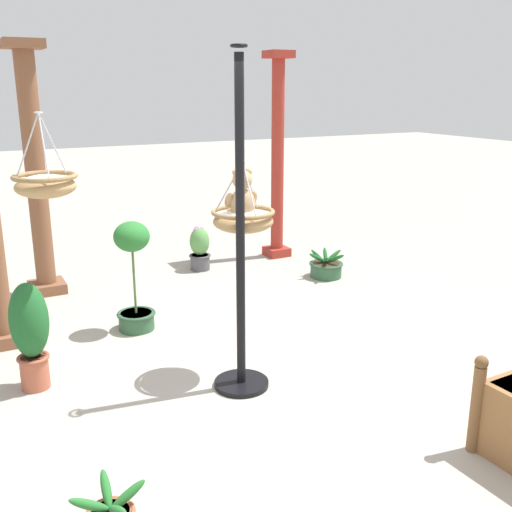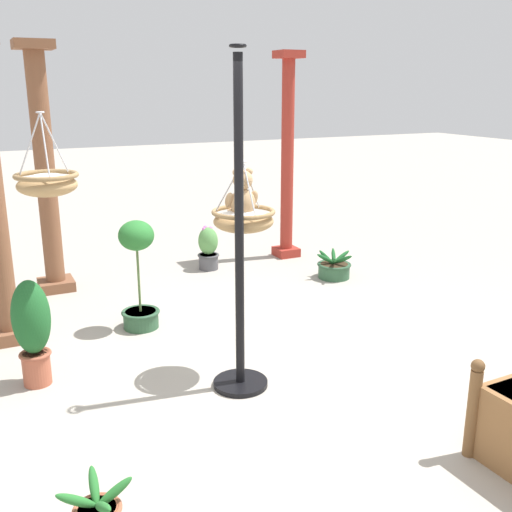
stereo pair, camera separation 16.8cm
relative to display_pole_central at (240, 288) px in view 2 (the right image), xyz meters
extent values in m
plane|color=#A8A093|center=(0.24, 0.06, -0.83)|extent=(40.00, 40.00, 0.00)
cylinder|color=black|center=(0.00, 0.00, 0.45)|extent=(0.07, 0.07, 2.56)
cylinder|color=black|center=(0.00, 0.00, -0.81)|extent=(0.44, 0.44, 0.04)
torus|color=black|center=(0.00, 0.00, 1.77)|extent=(0.12, 0.12, 0.02)
ellipsoid|color=#A37F51|center=(0.15, 0.25, 0.46)|extent=(0.48, 0.48, 0.17)
torus|color=olive|center=(0.15, 0.25, 0.54)|extent=(0.51, 0.51, 0.04)
ellipsoid|color=silver|center=(0.15, 0.25, 0.48)|extent=(0.42, 0.42, 0.14)
cylinder|color=#B7B7BC|center=(0.25, 0.31, 0.74)|extent=(0.21, 0.13, 0.40)
cylinder|color=#B7B7BC|center=(0.05, 0.31, 0.74)|extent=(0.21, 0.13, 0.40)
cylinder|color=#B7B7BC|center=(0.15, 0.14, 0.74)|extent=(0.01, 0.23, 0.40)
torus|color=#B7B7BC|center=(0.15, 0.25, 0.94)|extent=(0.06, 0.06, 0.01)
ellipsoid|color=tan|center=(0.15, 0.26, 0.61)|extent=(0.20, 0.17, 0.24)
sphere|color=tan|center=(0.15, 0.26, 0.79)|extent=(0.19, 0.19, 0.16)
ellipsoid|color=tan|center=(0.15, 0.32, 0.78)|extent=(0.08, 0.07, 0.05)
sphere|color=black|center=(0.15, 0.34, 0.78)|extent=(0.02, 0.02, 0.02)
sphere|color=tan|center=(0.09, 0.26, 0.86)|extent=(0.06, 0.06, 0.06)
sphere|color=tan|center=(0.21, 0.26, 0.86)|extent=(0.06, 0.06, 0.06)
ellipsoid|color=tan|center=(0.04, 0.29, 0.64)|extent=(0.06, 0.12, 0.15)
ellipsoid|color=tan|center=(0.26, 0.29, 0.64)|extent=(0.06, 0.12, 0.15)
ellipsoid|color=tan|center=(0.09, 0.35, 0.52)|extent=(0.07, 0.14, 0.07)
ellipsoid|color=tan|center=(0.21, 0.35, 0.52)|extent=(0.07, 0.14, 0.07)
ellipsoid|color=#A37F51|center=(-1.27, 0.65, 0.79)|extent=(0.44, 0.44, 0.16)
torus|color=olive|center=(-1.27, 0.65, 0.87)|extent=(0.47, 0.47, 0.04)
ellipsoid|color=silver|center=(-1.27, 0.65, 0.81)|extent=(0.39, 0.39, 0.13)
cylinder|color=#B7B7BC|center=(-1.18, 0.70, 1.09)|extent=(0.19, 0.12, 0.46)
cylinder|color=#B7B7BC|center=(-1.35, 0.70, 1.09)|extent=(0.19, 0.12, 0.46)
cylinder|color=#B7B7BC|center=(-1.27, 0.55, 1.09)|extent=(0.01, 0.21, 0.46)
torus|color=#B7B7BC|center=(-1.27, 0.65, 1.32)|extent=(0.06, 0.06, 0.01)
cylinder|color=#9E2D23|center=(2.16, 3.20, 0.51)|extent=(0.17, 0.17, 2.68)
cube|color=#9E2D23|center=(2.16, 3.20, -0.77)|extent=(0.31, 0.31, 0.12)
cube|color=#9E2D23|center=(2.16, 3.20, 1.90)|extent=(0.33, 0.33, 0.10)
cube|color=brown|center=(-1.61, 1.76, -0.77)|extent=(0.36, 0.36, 0.12)
cylinder|color=brown|center=(-1.00, 3.10, 0.52)|extent=(0.22, 0.22, 2.71)
cube|color=brown|center=(-1.00, 3.10, -0.77)|extent=(0.40, 0.40, 0.12)
cube|color=brown|center=(-1.00, 3.10, 1.93)|extent=(0.42, 0.42, 0.10)
cylinder|color=brown|center=(0.96, -1.51, -0.53)|extent=(0.08, 0.08, 0.61)
sphere|color=brown|center=(0.96, -1.51, -0.19)|extent=(0.09, 0.09, 0.09)
torus|color=#A9573B|center=(-1.39, -1.30, -0.58)|extent=(0.26, 0.26, 0.03)
cylinder|color=#382819|center=(-1.39, -1.30, -0.59)|extent=(0.20, 0.20, 0.03)
ellipsoid|color=#28702D|center=(-1.30, -1.30, -0.50)|extent=(0.21, 0.05, 0.16)
ellipsoid|color=#28702D|center=(-1.38, -1.21, -0.50)|extent=(0.07, 0.22, 0.16)
ellipsoid|color=#28702D|center=(-1.49, -1.29, -0.50)|extent=(0.22, 0.08, 0.15)
ellipsoid|color=#28702D|center=(-1.38, -1.40, -0.50)|extent=(0.08, 0.23, 0.15)
cylinder|color=#AD563D|center=(-1.47, 0.75, -0.69)|extent=(0.22, 0.22, 0.27)
torus|color=#9C4E37|center=(-1.47, 0.75, -0.57)|extent=(0.25, 0.25, 0.03)
cylinder|color=#382819|center=(-1.47, 0.75, -0.57)|extent=(0.19, 0.19, 0.03)
ellipsoid|color=#1E5B28|center=(-1.47, 0.75, -0.25)|extent=(0.30, 0.30, 0.61)
cylinder|color=#2D5638|center=(-0.40, 1.53, -0.74)|extent=(0.35, 0.35, 0.18)
torus|color=#294E32|center=(-0.40, 1.53, -0.67)|extent=(0.38, 0.38, 0.03)
cylinder|color=#382819|center=(-0.40, 1.53, -0.67)|extent=(0.31, 0.31, 0.03)
cylinder|color=#4C6B38|center=(-0.40, 1.53, -0.34)|extent=(0.02, 0.02, 0.64)
ellipsoid|color=#28702D|center=(-0.40, 1.53, 0.12)|extent=(0.34, 0.34, 0.29)
cylinder|color=#2D5638|center=(2.22, 2.05, -0.74)|extent=(0.39, 0.39, 0.18)
torus|color=#294E32|center=(2.22, 2.05, -0.66)|extent=(0.43, 0.43, 0.03)
cylinder|color=#382819|center=(2.22, 2.05, -0.66)|extent=(0.35, 0.35, 0.03)
ellipsoid|color=#1E5B28|center=(2.34, 2.06, -0.57)|extent=(0.26, 0.08, 0.16)
ellipsoid|color=#1E5B28|center=(2.27, 2.15, -0.58)|extent=(0.16, 0.25, 0.18)
ellipsoid|color=#1E5B28|center=(2.16, 2.13, -0.58)|extent=(0.18, 0.22, 0.21)
ellipsoid|color=#1E5B28|center=(2.11, 2.07, -0.57)|extent=(0.26, 0.10, 0.17)
ellipsoid|color=#1E5B28|center=(2.16, 1.94, -0.57)|extent=(0.18, 0.25, 0.14)
ellipsoid|color=#1E5B28|center=(2.28, 1.95, -0.57)|extent=(0.17, 0.25, 0.16)
cylinder|color=#4C4C51|center=(0.93, 3.08, -0.73)|extent=(0.25, 0.25, 0.20)
torus|color=#444449|center=(0.93, 3.08, -0.64)|extent=(0.29, 0.29, 0.03)
cylinder|color=#382819|center=(0.93, 3.08, -0.65)|extent=(0.22, 0.22, 0.03)
ellipsoid|color=#56934C|center=(0.93, 3.08, -0.45)|extent=(0.26, 0.26, 0.36)
sphere|color=#D166B7|center=(0.97, 3.09, -0.29)|extent=(0.06, 0.06, 0.06)
sphere|color=#D166B7|center=(0.93, 3.15, -0.29)|extent=(0.07, 0.07, 0.07)
sphere|color=#D166B7|center=(0.88, 3.09, -0.29)|extent=(0.05, 0.05, 0.05)
camera|label=1|loc=(-1.93, -3.89, 1.51)|focal=41.77mm
camera|label=2|loc=(-1.78, -3.96, 1.51)|focal=41.77mm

